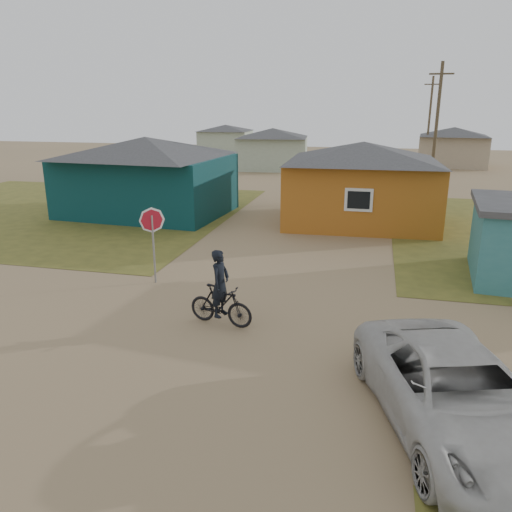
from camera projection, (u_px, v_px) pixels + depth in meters
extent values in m
plane|color=#957A56|center=(233.00, 342.00, 12.19)|extent=(120.00, 120.00, 0.00)
cube|color=olive|center=(53.00, 210.00, 27.40)|extent=(20.00, 18.00, 0.00)
cube|color=#093033|center=(148.00, 185.00, 26.21)|extent=(8.40, 6.54, 3.00)
pyramid|color=#353537|center=(145.00, 147.00, 25.63)|extent=(8.93, 7.08, 1.00)
cube|color=#AB601A|center=(361.00, 192.00, 24.24)|extent=(7.21, 6.24, 3.00)
pyramid|color=#353537|center=(363.00, 151.00, 23.67)|extent=(7.72, 6.76, 0.90)
cube|color=silver|center=(359.00, 200.00, 21.37)|extent=(1.20, 0.06, 1.00)
cube|color=black|center=(359.00, 200.00, 21.34)|extent=(0.95, 0.04, 0.75)
cube|color=#A7B69D|center=(273.00, 153.00, 44.77)|extent=(6.49, 5.60, 2.80)
pyramid|color=#353537|center=(273.00, 133.00, 44.25)|extent=(7.04, 6.15, 0.80)
cube|color=tan|center=(452.00, 151.00, 46.80)|extent=(6.41, 5.50, 2.80)
pyramid|color=#353537|center=(454.00, 131.00, 46.28)|extent=(6.95, 6.05, 0.80)
cube|color=#A7B69D|center=(226.00, 143.00, 57.73)|extent=(5.75, 5.28, 2.70)
pyramid|color=#353537|center=(225.00, 128.00, 57.24)|extent=(6.28, 5.81, 0.70)
cylinder|color=brown|center=(436.00, 132.00, 30.07)|extent=(0.20, 0.20, 8.00)
cube|color=brown|center=(442.00, 74.00, 29.11)|extent=(1.40, 0.10, 0.10)
cylinder|color=brown|center=(429.00, 123.00, 44.74)|extent=(0.20, 0.20, 8.00)
cube|color=brown|center=(433.00, 84.00, 43.78)|extent=(1.40, 0.10, 0.10)
cylinder|color=gray|center=(154.00, 250.00, 15.94)|extent=(0.07, 0.07, 2.24)
imported|color=black|center=(221.00, 305.00, 13.02)|extent=(1.86, 0.85, 1.08)
imported|color=black|center=(220.00, 283.00, 12.85)|extent=(0.54, 0.72, 1.78)
imported|color=#B6B5B2|center=(457.00, 393.00, 8.67)|extent=(3.95, 5.81, 1.48)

